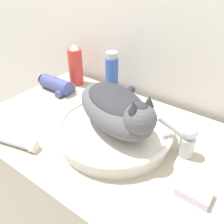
{
  "coord_description": "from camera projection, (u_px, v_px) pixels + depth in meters",
  "views": [
    {
      "loc": [
        0.3,
        -0.22,
        1.39
      ],
      "look_at": [
        -0.05,
        0.26,
        1.0
      ],
      "focal_mm": 38.0,
      "sensor_mm": 36.0,
      "label": 1
    }
  ],
  "objects": [
    {
      "name": "spray_bottle_trigger",
      "position": [
        76.0,
        66.0,
        1.06
      ],
      "size": [
        0.06,
        0.06,
        0.19
      ],
      "color": "#DB3D33",
      "rests_on": "vanity_counter"
    },
    {
      "name": "sink_basin",
      "position": [
        115.0,
        130.0,
        0.76
      ],
      "size": [
        0.38,
        0.38,
        0.06
      ],
      "color": "white",
      "rests_on": "vanity_counter"
    },
    {
      "name": "cat",
      "position": [
        117.0,
        107.0,
        0.71
      ],
      "size": [
        0.35,
        0.34,
        0.15
      ],
      "rotation": [
        0.0,
        0.0,
        5.88
      ],
      "color": "#56565B",
      "rests_on": "sink_basin"
    },
    {
      "name": "hair_dryer",
      "position": [
        57.0,
        85.0,
        1.03
      ],
      "size": [
        0.17,
        0.09,
        0.06
      ],
      "rotation": [
        0.0,
        0.0,
        3.15
      ],
      "color": "#474C8C",
      "rests_on": "vanity_counter"
    },
    {
      "name": "soap_bar",
      "position": [
        194.0,
        192.0,
        0.59
      ],
      "size": [
        0.08,
        0.05,
        0.02
      ],
      "color": "silver",
      "rests_on": "vanity_counter"
    },
    {
      "name": "shampoo_bottle_tall",
      "position": [
        112.0,
        76.0,
        0.96
      ],
      "size": [
        0.05,
        0.05,
        0.19
      ],
      "color": "#335BB7",
      "rests_on": "vanity_counter"
    },
    {
      "name": "vanity_counter",
      "position": [
        125.0,
        222.0,
        1.01
      ],
      "size": [
        1.11,
        0.57,
        0.89
      ],
      "color": "#B2A893",
      "rests_on": "ground_plane"
    },
    {
      "name": "cream_tube",
      "position": [
        14.0,
        141.0,
        0.74
      ],
      "size": [
        0.18,
        0.08,
        0.04
      ],
      "rotation": [
        0.0,
        0.0,
        0.26
      ],
      "color": "silver",
      "rests_on": "vanity_counter"
    },
    {
      "name": "wall_back",
      "position": [
        186.0,
        22.0,
        0.82
      ],
      "size": [
        8.0,
        0.05,
        2.4
      ],
      "color": "silver",
      "rests_on": "ground_plane"
    },
    {
      "name": "faucet",
      "position": [
        185.0,
        138.0,
        0.68
      ],
      "size": [
        0.12,
        0.06,
        0.13
      ],
      "rotation": [
        0.0,
        0.0,
        -2.88
      ],
      "color": "silver",
      "rests_on": "vanity_counter"
    }
  ]
}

